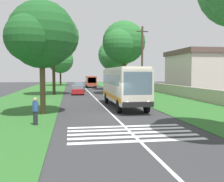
% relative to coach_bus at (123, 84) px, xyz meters
% --- Properties ---
extents(ground, '(160.00, 160.00, 0.00)m').
position_rel_coach_bus_xyz_m(ground, '(-4.94, 1.80, -2.15)').
color(ground, '#333335').
extents(grass_verge_left, '(120.00, 8.00, 0.04)m').
position_rel_coach_bus_xyz_m(grass_verge_left, '(10.06, 10.00, -2.13)').
color(grass_verge_left, '#2D6628').
rests_on(grass_verge_left, ground).
extents(grass_verge_right, '(120.00, 8.00, 0.04)m').
position_rel_coach_bus_xyz_m(grass_verge_right, '(10.06, -6.40, -2.13)').
color(grass_verge_right, '#2D6628').
rests_on(grass_verge_right, ground).
extents(centre_line, '(110.00, 0.16, 0.01)m').
position_rel_coach_bus_xyz_m(centre_line, '(10.06, 1.80, -2.14)').
color(centre_line, silver).
rests_on(centre_line, ground).
extents(coach_bus, '(11.16, 2.62, 3.73)m').
position_rel_coach_bus_xyz_m(coach_bus, '(0.00, 0.00, 0.00)').
color(coach_bus, silver).
rests_on(coach_bus, ground).
extents(zebra_crossing, '(4.05, 6.80, 0.01)m').
position_rel_coach_bus_xyz_m(zebra_crossing, '(-11.10, 1.80, -2.14)').
color(zebra_crossing, silver).
rests_on(zebra_crossing, ground).
extents(trailing_car_0, '(4.30, 1.78, 1.43)m').
position_rel_coach_bus_xyz_m(trailing_car_0, '(16.07, 3.84, -1.48)').
color(trailing_car_0, '#B21E1E').
rests_on(trailing_car_0, ground).
extents(trailing_car_1, '(4.30, 1.78, 1.43)m').
position_rel_coach_bus_xyz_m(trailing_car_1, '(22.20, 3.42, -1.48)').
color(trailing_car_1, '#145933').
rests_on(trailing_car_1, ground).
extents(trailing_car_2, '(4.30, 1.78, 1.43)m').
position_rel_coach_bus_xyz_m(trailing_car_2, '(28.01, 3.37, -1.48)').
color(trailing_car_2, black).
rests_on(trailing_car_2, ground).
extents(trailing_minibus_0, '(6.00, 2.14, 2.53)m').
position_rel_coach_bus_xyz_m(trailing_minibus_0, '(36.04, 0.28, -0.60)').
color(trailing_minibus_0, '#CC4C33').
rests_on(trailing_minibus_0, ground).
extents(roadside_tree_left_0, '(8.39, 6.73, 9.91)m').
position_rel_coach_bus_xyz_m(roadside_tree_left_0, '(46.66, 7.52, 4.23)').
color(roadside_tree_left_0, '#3D2D1E').
rests_on(roadside_tree_left_0, grass_verge_left).
extents(roadside_tree_left_1, '(6.55, 5.21, 8.75)m').
position_rel_coach_bus_xyz_m(roadside_tree_left_1, '(-3.40, 7.27, 3.86)').
color(roadside_tree_left_1, brown).
rests_on(roadside_tree_left_1, grass_verge_left).
extents(roadside_tree_left_2, '(8.41, 7.46, 12.25)m').
position_rel_coach_bus_xyz_m(roadside_tree_left_2, '(15.81, 7.49, 6.25)').
color(roadside_tree_left_2, '#3D2D1E').
rests_on(roadside_tree_left_2, grass_verge_left).
extents(roadside_tree_right_1, '(7.53, 6.33, 9.91)m').
position_rel_coach_bus_xyz_m(roadside_tree_right_1, '(27.52, -3.51, 4.47)').
color(roadside_tree_right_1, brown).
rests_on(roadside_tree_right_1, grass_verge_right).
extents(roadside_tree_right_2, '(8.03, 6.63, 11.20)m').
position_rel_coach_bus_xyz_m(roadside_tree_right_2, '(15.99, -3.03, 5.60)').
color(roadside_tree_right_2, '#4C3826').
rests_on(roadside_tree_right_2, grass_verge_right).
extents(utility_pole, '(0.24, 1.40, 8.79)m').
position_rel_coach_bus_xyz_m(utility_pole, '(6.89, -3.69, 2.44)').
color(utility_pole, '#473828').
rests_on(utility_pole, grass_verge_right).
extents(roadside_wall, '(70.00, 0.40, 1.47)m').
position_rel_coach_bus_xyz_m(roadside_wall, '(15.06, -9.80, -1.37)').
color(roadside_wall, '#B2A893').
rests_on(roadside_wall, grass_verge_right).
extents(roadside_building, '(12.97, 7.35, 7.45)m').
position_rel_coach_bus_xyz_m(roadside_building, '(22.19, -17.76, 1.63)').
color(roadside_building, beige).
rests_on(roadside_building, ground).
extents(pedestrian, '(0.34, 0.34, 1.69)m').
position_rel_coach_bus_xyz_m(pedestrian, '(-8.23, 7.14, -1.24)').
color(pedestrian, '#26262D').
rests_on(pedestrian, grass_verge_left).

